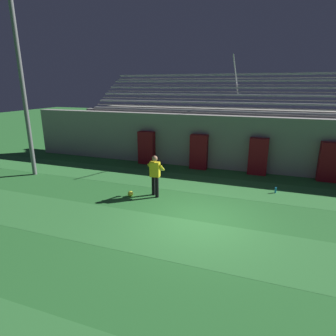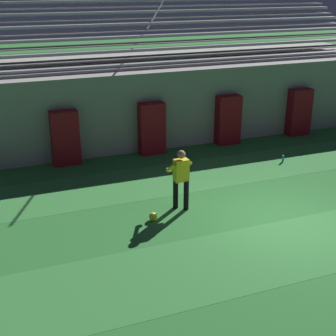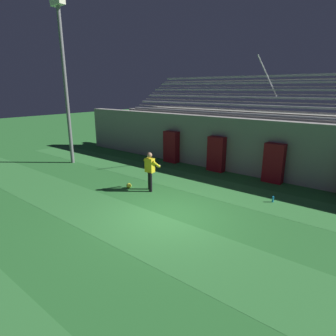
# 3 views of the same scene
# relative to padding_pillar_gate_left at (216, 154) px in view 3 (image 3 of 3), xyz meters

# --- Properties ---
(ground_plane) EXTENTS (80.00, 80.00, 0.00)m
(ground_plane) POSITION_rel_padding_pillar_gate_left_xyz_m (1.50, -5.95, -0.91)
(ground_plane) COLOR #2D7533
(turf_stripe_mid) EXTENTS (28.00, 2.39, 0.01)m
(turf_stripe_mid) POSITION_rel_padding_pillar_gate_left_xyz_m (1.50, -7.17, -0.91)
(turf_stripe_mid) COLOR #38843D
(turf_stripe_mid) RESTS_ON ground
(turf_stripe_far) EXTENTS (28.00, 2.39, 0.01)m
(turf_stripe_far) POSITION_rel_padding_pillar_gate_left_xyz_m (1.50, -2.39, -0.91)
(turf_stripe_far) COLOR #38843D
(turf_stripe_far) RESTS_ON ground
(back_wall) EXTENTS (24.00, 0.60, 2.80)m
(back_wall) POSITION_rel_padding_pillar_gate_left_xyz_m (1.50, 0.55, 0.49)
(back_wall) COLOR #999691
(back_wall) RESTS_ON ground
(padding_pillar_gate_left) EXTENTS (0.91, 0.44, 1.83)m
(padding_pillar_gate_left) POSITION_rel_padding_pillar_gate_left_xyz_m (0.00, 0.00, 0.00)
(padding_pillar_gate_left) COLOR maroon
(padding_pillar_gate_left) RESTS_ON ground
(padding_pillar_gate_right) EXTENTS (0.91, 0.44, 1.83)m
(padding_pillar_gate_right) POSITION_rel_padding_pillar_gate_left_xyz_m (3.00, 0.00, 0.00)
(padding_pillar_gate_right) COLOR maroon
(padding_pillar_gate_right) RESTS_ON ground
(padding_pillar_far_left) EXTENTS (0.91, 0.44, 1.83)m
(padding_pillar_far_left) POSITION_rel_padding_pillar_gate_left_xyz_m (-3.01, 0.00, 0.00)
(padding_pillar_far_left) COLOR maroon
(padding_pillar_far_left) RESTS_ON ground
(bleacher_stand) EXTENTS (18.00, 4.75, 5.83)m
(bleacher_stand) POSITION_rel_padding_pillar_gate_left_xyz_m (1.50, 3.24, 0.60)
(bleacher_stand) COLOR #999691
(bleacher_stand) RESTS_ON ground
(floodlight_pole) EXTENTS (0.90, 0.36, 8.77)m
(floodlight_pole) POSITION_rel_padding_pillar_gate_left_xyz_m (-7.47, -3.79, 4.56)
(floodlight_pole) COLOR slate
(floodlight_pole) RESTS_ON ground
(goalkeeper) EXTENTS (0.59, 0.57, 1.67)m
(goalkeeper) POSITION_rel_padding_pillar_gate_left_xyz_m (-0.70, -4.39, 0.04)
(goalkeeper) COLOR black
(goalkeeper) RESTS_ON ground
(soccer_ball) EXTENTS (0.22, 0.22, 0.22)m
(soccer_ball) POSITION_rel_padding_pillar_gate_left_xyz_m (-1.62, -4.78, -0.80)
(soccer_ball) COLOR yellow
(soccer_ball) RESTS_ON ground
(water_bottle) EXTENTS (0.07, 0.07, 0.24)m
(water_bottle) POSITION_rel_padding_pillar_gate_left_xyz_m (3.87, -2.42, -0.79)
(water_bottle) COLOR #1E8CD8
(water_bottle) RESTS_ON ground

